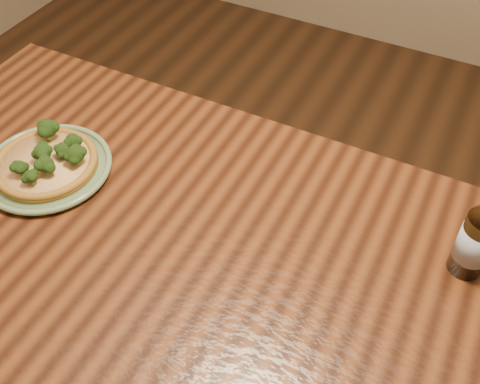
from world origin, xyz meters
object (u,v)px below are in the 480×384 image
at_px(pizza, 47,161).
at_px(beer_bottle, 478,238).
at_px(table, 197,289).
at_px(plate, 47,168).

bearing_deg(pizza, beer_bottle, 9.83).
bearing_deg(pizza, table, -9.71).
bearing_deg(plate, pizza, 48.82).
distance_m(plate, beer_bottle, 0.89).
height_order(pizza, beer_bottle, beer_bottle).
bearing_deg(beer_bottle, pizza, -157.79).
height_order(plate, beer_bottle, beer_bottle).
bearing_deg(pizza, plate, -131.18).
distance_m(table, pizza, 0.43).
relative_size(pizza, beer_bottle, 0.93).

